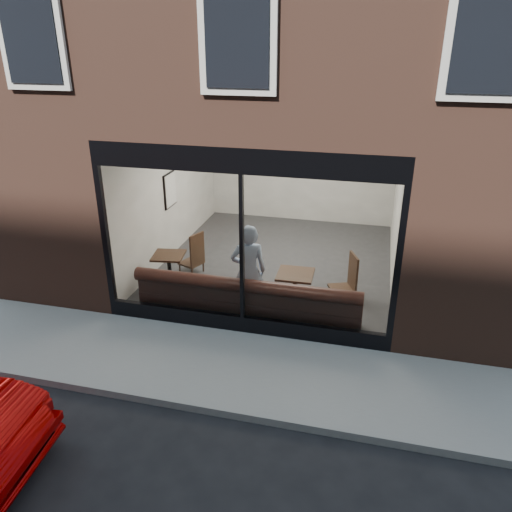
% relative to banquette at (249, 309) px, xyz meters
% --- Properties ---
extents(ground, '(120.00, 120.00, 0.00)m').
position_rel_banquette_xyz_m(ground, '(0.00, -2.45, -0.23)').
color(ground, black).
rests_on(ground, ground).
extents(sidewalk_near, '(40.00, 2.00, 0.01)m').
position_rel_banquette_xyz_m(sidewalk_near, '(0.00, -1.45, -0.22)').
color(sidewalk_near, gray).
rests_on(sidewalk_near, ground).
extents(kerb_near, '(40.00, 0.10, 0.12)m').
position_rel_banquette_xyz_m(kerb_near, '(0.00, -2.50, -0.17)').
color(kerb_near, gray).
rests_on(kerb_near, ground).
extents(host_building_pier_left, '(2.50, 12.00, 3.20)m').
position_rel_banquette_xyz_m(host_building_pier_left, '(-3.75, 5.55, 1.38)').
color(host_building_pier_left, brown).
rests_on(host_building_pier_left, ground).
extents(host_building_pier_right, '(2.50, 12.00, 3.20)m').
position_rel_banquette_xyz_m(host_building_pier_right, '(3.75, 5.55, 1.38)').
color(host_building_pier_right, brown).
rests_on(host_building_pier_right, ground).
extents(host_building_backfill, '(5.00, 6.00, 3.20)m').
position_rel_banquette_xyz_m(host_building_backfill, '(0.00, 8.55, 1.38)').
color(host_building_backfill, brown).
rests_on(host_building_backfill, ground).
extents(cafe_floor, '(6.00, 6.00, 0.00)m').
position_rel_banquette_xyz_m(cafe_floor, '(0.00, 2.55, -0.21)').
color(cafe_floor, '#2D2D30').
rests_on(cafe_floor, ground).
extents(cafe_ceiling, '(6.00, 6.00, 0.00)m').
position_rel_banquette_xyz_m(cafe_ceiling, '(0.00, 2.55, 2.97)').
color(cafe_ceiling, white).
rests_on(cafe_ceiling, host_building_upper).
extents(cafe_wall_back, '(5.00, 0.00, 5.00)m').
position_rel_banquette_xyz_m(cafe_wall_back, '(0.00, 5.54, 1.37)').
color(cafe_wall_back, beige).
rests_on(cafe_wall_back, ground).
extents(cafe_wall_left, '(0.00, 6.00, 6.00)m').
position_rel_banquette_xyz_m(cafe_wall_left, '(-2.49, 2.55, 1.37)').
color(cafe_wall_left, beige).
rests_on(cafe_wall_left, ground).
extents(cafe_wall_right, '(0.00, 6.00, 6.00)m').
position_rel_banquette_xyz_m(cafe_wall_right, '(2.49, 2.55, 1.37)').
color(cafe_wall_right, beige).
rests_on(cafe_wall_right, ground).
extents(storefront_kick, '(5.00, 0.10, 0.30)m').
position_rel_banquette_xyz_m(storefront_kick, '(0.00, -0.40, -0.08)').
color(storefront_kick, black).
rests_on(storefront_kick, ground).
extents(storefront_header, '(5.00, 0.10, 0.40)m').
position_rel_banquette_xyz_m(storefront_header, '(0.00, -0.40, 2.77)').
color(storefront_header, black).
rests_on(storefront_header, host_building_upper).
extents(storefront_mullion, '(0.06, 0.10, 2.50)m').
position_rel_banquette_xyz_m(storefront_mullion, '(0.00, -0.40, 1.32)').
color(storefront_mullion, black).
rests_on(storefront_mullion, storefront_kick).
extents(storefront_glass, '(4.80, 0.00, 4.80)m').
position_rel_banquette_xyz_m(storefront_glass, '(0.00, -0.43, 1.33)').
color(storefront_glass, white).
rests_on(storefront_glass, storefront_kick).
extents(banquette, '(4.00, 0.55, 0.45)m').
position_rel_banquette_xyz_m(banquette, '(0.00, 0.00, 0.00)').
color(banquette, '#351913').
rests_on(banquette, cafe_floor).
extents(person, '(0.74, 0.61, 1.75)m').
position_rel_banquette_xyz_m(person, '(-0.05, 0.19, 0.65)').
color(person, '#9FB7DB').
rests_on(person, cafe_floor).
extents(cafe_table_left, '(0.69, 0.69, 0.04)m').
position_rel_banquette_xyz_m(cafe_table_left, '(-1.85, 0.78, 0.52)').
color(cafe_table_left, '#321B13').
rests_on(cafe_table_left, cafe_floor).
extents(cafe_table_right, '(0.67, 0.67, 0.04)m').
position_rel_banquette_xyz_m(cafe_table_right, '(0.74, 0.55, 0.52)').
color(cafe_table_right, '#321B13').
rests_on(cafe_table_right, cafe_floor).
extents(cafe_chair_left, '(0.55, 0.55, 0.04)m').
position_rel_banquette_xyz_m(cafe_chair_left, '(-1.70, 1.59, 0.01)').
color(cafe_chair_left, '#321B13').
rests_on(cafe_chair_left, cafe_floor).
extents(cafe_chair_right, '(0.60, 0.60, 0.04)m').
position_rel_banquette_xyz_m(cafe_chair_right, '(1.57, 1.14, 0.01)').
color(cafe_chair_right, '#321B13').
rests_on(cafe_chair_right, cafe_floor).
extents(wall_poster, '(0.02, 0.54, 0.72)m').
position_rel_banquette_xyz_m(wall_poster, '(-2.45, 2.45, 1.34)').
color(wall_poster, white).
rests_on(wall_poster, cafe_wall_left).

